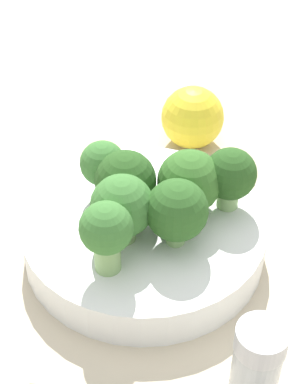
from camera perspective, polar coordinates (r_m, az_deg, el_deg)
The scene contains 11 objects.
ground_plane at distance 0.51m, azimuth 0.00°, elevation -5.11°, with size 3.00×3.00×0.00m, color beige.
bowl at distance 0.50m, azimuth 0.00°, elevation -3.85°, with size 0.19×0.19×0.03m, color white.
broccoli_floret_0 at distance 0.46m, azimuth -1.95°, elevation -1.39°, with size 0.05×0.05×0.05m.
broccoli_floret_1 at distance 0.49m, azimuth 3.83°, elevation 1.25°, with size 0.05×0.05×0.05m.
broccoli_floret_2 at distance 0.48m, azimuth -1.66°, elevation 0.91°, with size 0.05×0.05×0.05m.
broccoli_floret_3 at distance 0.49m, azimuth -3.69°, elevation 2.43°, with size 0.04×0.04×0.05m.
broccoli_floret_4 at distance 0.45m, azimuth 2.93°, elevation -1.70°, with size 0.05×0.05×0.05m.
broccoli_floret_5 at distance 0.43m, azimuth -3.37°, elevation -3.60°, with size 0.04×0.04×0.06m.
broccoli_floret_6 at distance 0.49m, azimuth 7.67°, elevation 1.45°, with size 0.04×0.04×0.05m.
pepper_shaker at distance 0.40m, azimuth 9.92°, elevation -15.14°, with size 0.03×0.03×0.07m.
lemon_wedge at distance 0.60m, azimuth 4.34°, elevation 6.63°, with size 0.06×0.06×0.06m, color yellow.
Camera 1 is at (0.33, -0.13, 0.37)m, focal length 60.00 mm.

